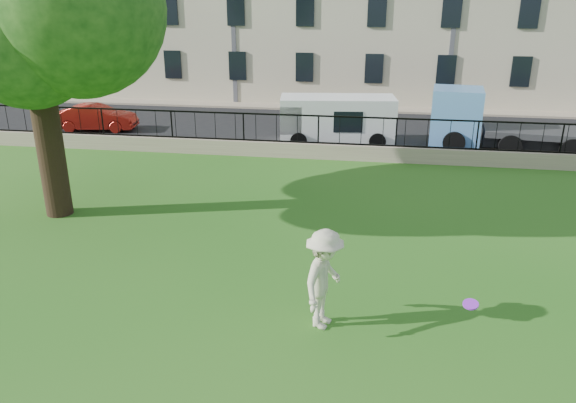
% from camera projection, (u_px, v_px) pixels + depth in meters
% --- Properties ---
extents(ground, '(120.00, 120.00, 0.00)m').
position_uv_depth(ground, '(253.00, 324.00, 11.24)').
color(ground, '#236317').
rests_on(ground, ground).
extents(retaining_wall, '(50.00, 0.40, 0.60)m').
position_uv_depth(retaining_wall, '(318.00, 151.00, 22.22)').
color(retaining_wall, gray).
rests_on(retaining_wall, ground).
extents(iron_railing, '(50.00, 0.05, 1.13)m').
position_uv_depth(iron_railing, '(318.00, 130.00, 21.92)').
color(iron_railing, black).
rests_on(iron_railing, retaining_wall).
extents(street, '(60.00, 9.00, 0.01)m').
position_uv_depth(street, '(328.00, 131.00, 26.67)').
color(street, black).
rests_on(street, ground).
extents(sidewalk, '(60.00, 1.40, 0.12)m').
position_uv_depth(sidewalk, '(337.00, 108.00, 31.45)').
color(sidewalk, gray).
rests_on(sidewalk, ground).
extents(man, '(1.12, 1.49, 2.05)m').
position_uv_depth(man, '(324.00, 279.00, 10.85)').
color(man, beige).
rests_on(man, ground).
extents(frisbee, '(0.32, 0.31, 0.12)m').
position_uv_depth(frisbee, '(471.00, 304.00, 9.69)').
color(frisbee, '#9927E1').
extents(red_sedan, '(3.86, 1.80, 1.22)m').
position_uv_depth(red_sedan, '(96.00, 118.00, 26.53)').
color(red_sedan, '#AF1E15').
rests_on(red_sedan, street).
extents(white_van, '(5.04, 2.47, 2.03)m').
position_uv_depth(white_van, '(337.00, 120.00, 24.10)').
color(white_van, white).
rests_on(white_van, street).
extents(blue_truck, '(6.11, 2.72, 2.48)m').
position_uv_depth(blue_truck, '(505.00, 121.00, 23.01)').
color(blue_truck, '#609AE1').
rests_on(blue_truck, street).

